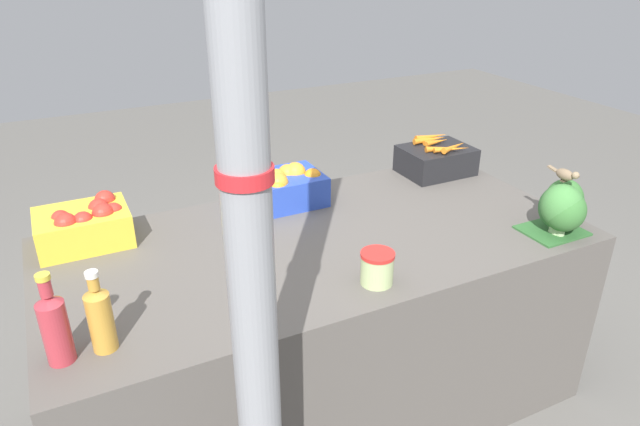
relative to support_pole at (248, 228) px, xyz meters
The scene contains 11 objects.
ground_plane 1.51m from the support_pole, 54.50° to the left, with size 10.00×10.00×0.00m, color #605E59.
market_table 1.22m from the support_pole, 54.50° to the left, with size 1.95×0.95×0.76m, color #56514C.
support_pole is the anchor object (origin of this frame).
apple_crate 1.14m from the support_pole, 103.84° to the left, with size 0.31×0.24×0.16m.
orange_crate 1.22m from the support_pole, 64.28° to the left, with size 0.31×0.24×0.16m.
carrot_crate 1.69m from the support_pole, 39.47° to the left, with size 0.31×0.24×0.16m.
broccoli_pile 1.40m from the support_pole, 15.03° to the left, with size 0.24×0.20×0.20m.
juice_bottle_ruby 0.67m from the support_pole, 133.91° to the left, with size 0.07×0.07×0.26m.
juice_bottle_amber 0.62m from the support_pole, 124.85° to the left, with size 0.07×0.07×0.24m.
pickle_jar 0.77m from the support_pole, 34.02° to the left, with size 0.11×0.11×0.11m.
sparrow_bird 1.38m from the support_pole, 15.48° to the left, with size 0.04×0.14×0.05m.
Camera 1 is at (-0.81, -1.64, 1.74)m, focal length 32.00 mm.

